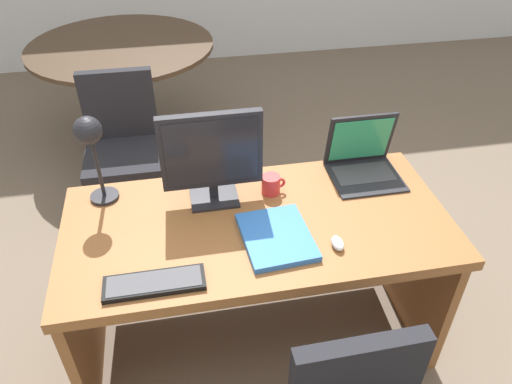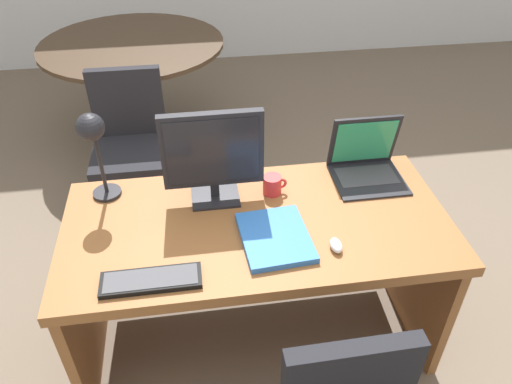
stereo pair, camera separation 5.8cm
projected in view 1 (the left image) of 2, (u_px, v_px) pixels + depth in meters
The scene contains 11 objects.
ground at pixel (219, 167), 3.60m from camera, with size 12.00×12.00×0.00m, color #6B5B4C.
desk at pixel (256, 250), 2.12m from camera, with size 1.56×0.75×0.75m.
monitor at pixel (212, 155), 1.95m from camera, with size 0.41×0.16×0.41m.
laptop at pixel (362, 155), 2.21m from camera, with size 0.31×0.28×0.27m.
keyboard at pixel (154, 283), 1.69m from camera, with size 0.35×0.11×0.02m.
mouse at pixel (338, 243), 1.84m from camera, with size 0.04×0.08×0.03m.
desk_lamp at pixel (91, 142), 1.90m from camera, with size 0.12×0.14×0.40m.
book at pixel (277, 237), 1.88m from camera, with size 0.28×0.33×0.03m.
coffee_mug at pixel (271, 184), 2.10m from camera, with size 0.10×0.08×0.08m.
meeting_table at pixel (124, 68), 3.60m from camera, with size 1.32×1.32×0.75m.
meeting_chair_near at pixel (126, 160), 3.04m from camera, with size 0.56×0.56×0.87m.
Camera 1 is at (-0.28, -1.47, 2.04)m, focal length 34.41 mm.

